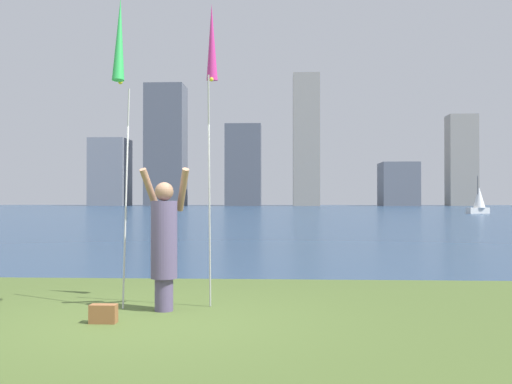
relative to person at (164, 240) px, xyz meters
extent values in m
cube|color=navy|center=(-0.11, 61.26, -1.00)|extent=(120.00, 116.34, 0.12)
cube|color=#232D14|center=(-0.11, 3.09, -0.96)|extent=(120.00, 0.70, 0.02)
cylinder|color=#594C72|center=(0.00, -0.01, -0.72)|extent=(0.24, 0.24, 0.43)
cylinder|color=#594C72|center=(0.00, -0.01, 0.01)|extent=(0.35, 0.35, 1.03)
sphere|color=#936B51|center=(0.00, -0.01, 0.65)|extent=(0.25, 0.25, 0.25)
cylinder|color=#936B51|center=(-0.22, 0.13, 0.67)|extent=(0.25, 0.40, 0.59)
cylinder|color=#936B51|center=(0.22, 0.13, 0.67)|extent=(0.25, 0.40, 0.59)
cylinder|color=#B2B2B7|center=(-0.58, 0.22, 0.58)|extent=(0.02, 0.32, 3.03)
cone|color=green|center=(-0.58, -0.13, 2.67)|extent=(0.16, 0.27, 1.14)
sphere|color=yellow|center=(-0.58, -0.07, 2.10)|extent=(0.06, 0.06, 0.06)
cylinder|color=#B2B2B7|center=(0.58, 0.22, 0.65)|extent=(0.02, 0.24, 3.16)
cone|color=#D83399|center=(0.58, 0.48, 2.76)|extent=(0.16, 0.23, 1.08)
sphere|color=yellow|center=(0.58, 0.44, 2.23)|extent=(0.06, 0.06, 0.06)
cube|color=brown|center=(-0.57, -0.80, -0.83)|extent=(0.32, 0.15, 0.22)
cube|color=silver|center=(20.19, 49.87, -0.65)|extent=(2.38, 1.54, 0.57)
cylinder|color=#47474C|center=(20.19, 49.87, 1.17)|extent=(0.07, 0.07, 3.06)
cone|color=white|center=(20.35, 49.93, 0.63)|extent=(1.48, 1.48, 1.99)
cube|color=gray|center=(-33.44, 107.81, 5.73)|extent=(7.08, 7.36, 13.33)
cube|color=#565B66|center=(-21.95, 106.73, 10.94)|extent=(7.52, 6.78, 23.76)
cube|color=#565B66|center=(-6.46, 104.16, 6.89)|extent=(6.83, 3.82, 15.65)
cube|color=gray|center=(5.67, 107.01, 11.83)|extent=(5.09, 6.33, 25.54)
cube|color=slate|center=(23.49, 106.92, 3.24)|extent=(6.94, 7.88, 8.35)
cube|color=gray|center=(36.12, 108.82, 7.95)|extent=(5.45, 4.41, 17.78)
camera|label=1|loc=(1.61, -7.73, 0.56)|focal=41.14mm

